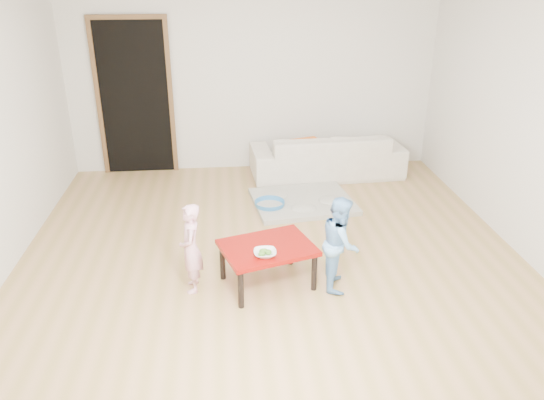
{
  "coord_description": "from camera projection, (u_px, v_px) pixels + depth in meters",
  "views": [
    {
      "loc": [
        -0.43,
        -4.74,
        2.68
      ],
      "look_at": [
        0.0,
        -0.2,
        0.65
      ],
      "focal_mm": 35.0,
      "sensor_mm": 36.0,
      "label": 1
    }
  ],
  "objects": [
    {
      "name": "floor",
      "position": [
        270.0,
        250.0,
        5.44
      ],
      "size": [
        5.0,
        5.0,
        0.01
      ],
      "primitive_type": "cube",
      "color": "#A28345",
      "rests_on": "ground"
    },
    {
      "name": "back_wall",
      "position": [
        253.0,
        76.0,
        7.19
      ],
      "size": [
        5.0,
        0.02,
        2.6
      ],
      "primitive_type": "cube",
      "color": "silver",
      "rests_on": "floor"
    },
    {
      "name": "right_wall",
      "position": [
        527.0,
        120.0,
        5.13
      ],
      "size": [
        0.02,
        5.0,
        2.6
      ],
      "primitive_type": "cube",
      "color": "silver",
      "rests_on": "floor"
    },
    {
      "name": "doorway",
      "position": [
        135.0,
        99.0,
        7.14
      ],
      "size": [
        1.02,
        0.08,
        2.11
      ],
      "primitive_type": null,
      "color": "brown",
      "rests_on": "back_wall"
    },
    {
      "name": "sofa",
      "position": [
        327.0,
        154.0,
        7.27
      ],
      "size": [
        2.09,
        0.92,
        0.6
      ],
      "primitive_type": "imported",
      "rotation": [
        0.0,
        0.0,
        3.2
      ],
      "color": "silver",
      "rests_on": "floor"
    },
    {
      "name": "cushion",
      "position": [
        305.0,
        147.0,
        7.04
      ],
      "size": [
        0.6,
        0.56,
        0.13
      ],
      "primitive_type": "cube",
      "rotation": [
        0.0,
        0.0,
        0.3
      ],
      "color": "orange",
      "rests_on": "sofa"
    },
    {
      "name": "red_table",
      "position": [
        268.0,
        265.0,
        4.78
      ],
      "size": [
        0.94,
        0.81,
        0.4
      ],
      "primitive_type": null,
      "rotation": [
        0.0,
        0.0,
        0.31
      ],
      "color": "maroon",
      "rests_on": "floor"
    },
    {
      "name": "bowl",
      "position": [
        265.0,
        253.0,
        4.53
      ],
      "size": [
        0.19,
        0.19,
        0.05
      ],
      "primitive_type": "imported",
      "color": "white",
      "rests_on": "red_table"
    },
    {
      "name": "broccoli",
      "position": [
        265.0,
        253.0,
        4.53
      ],
      "size": [
        0.12,
        0.12,
        0.06
      ],
      "primitive_type": null,
      "color": "#2D5919",
      "rests_on": "red_table"
    },
    {
      "name": "child_pink",
      "position": [
        191.0,
        248.0,
        4.62
      ],
      "size": [
        0.21,
        0.31,
        0.83
      ],
      "primitive_type": "imported",
      "rotation": [
        0.0,
        0.0,
        -1.52
      ],
      "color": "#D86283",
      "rests_on": "floor"
    },
    {
      "name": "child_blue",
      "position": [
        341.0,
        243.0,
        4.68
      ],
      "size": [
        0.4,
        0.48,
        0.87
      ],
      "primitive_type": "imported",
      "rotation": [
        0.0,
        0.0,
        1.38
      ],
      "color": "#6ABEF5",
      "rests_on": "floor"
    },
    {
      "name": "basin",
      "position": [
        270.0,
        206.0,
        6.31
      ],
      "size": [
        0.36,
        0.36,
        0.11
      ],
      "primitive_type": "imported",
      "color": "#317ABB",
      "rests_on": "floor"
    },
    {
      "name": "blanket",
      "position": [
        303.0,
        202.0,
        6.48
      ],
      "size": [
        1.29,
        1.12,
        0.06
      ],
      "primitive_type": null,
      "rotation": [
        0.0,
        0.0,
        0.13
      ],
      "color": "#AFAB9A",
      "rests_on": "floor"
    }
  ]
}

